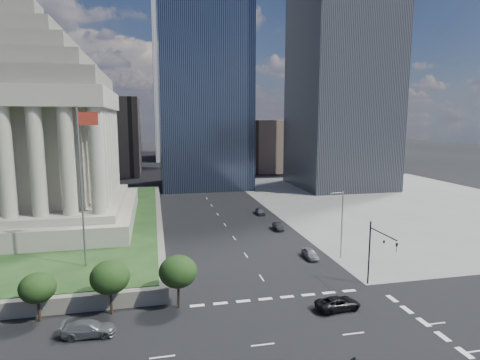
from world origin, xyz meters
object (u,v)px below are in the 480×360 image
object	(u,v)px
war_memorial	(28,113)
parked_sedan_mid	(278,227)
parked_sedan_near	(310,254)
street_lamp_north	(341,221)
flagpole	(82,179)
suv_grey	(89,329)
pickup_truck	(338,303)
parked_sedan_far	(260,211)
traffic_signal_ne	(378,248)

from	to	relation	value
war_memorial	parked_sedan_mid	xyz separation A→B (m)	(43.00, -6.58, -20.77)
parked_sedan_near	parked_sedan_mid	world-z (taller)	parked_sedan_near
street_lamp_north	war_memorial	bearing A→B (deg)	154.08
flagpole	street_lamp_north	bearing A→B (deg)	1.63
suv_grey	parked_sedan_mid	size ratio (longest dim) A/B	1.32
street_lamp_north	suv_grey	bearing A→B (deg)	-155.47
pickup_truck	parked_sedan_far	xyz separation A→B (m)	(3.24, 44.13, 0.02)
flagpole	parked_sedan_mid	distance (m)	37.55
parked_sedan_near	parked_sedan_mid	xyz separation A→B (m)	(0.00, 15.70, -0.07)
suv_grey	parked_sedan_near	distance (m)	32.71
parked_sedan_far	parked_sedan_near	bearing A→B (deg)	-86.73
suv_grey	parked_sedan_near	size ratio (longest dim) A/B	1.23
pickup_truck	street_lamp_north	bearing A→B (deg)	-32.16
war_memorial	parked_sedan_far	distance (m)	48.11
parked_sedan_mid	parked_sedan_far	distance (m)	12.64
parked_sedan_near	traffic_signal_ne	bearing A→B (deg)	-72.15
pickup_truck	suv_grey	xyz separation A→B (m)	(-25.42, 0.02, 0.04)
flagpole	pickup_truck	bearing A→B (deg)	-27.03
traffic_signal_ne	street_lamp_north	xyz separation A→B (m)	(0.83, 11.30, 0.41)
street_lamp_north	suv_grey	xyz separation A→B (m)	(-32.98, -15.05, -4.94)
traffic_signal_ne	parked_sedan_mid	world-z (taller)	traffic_signal_ne
war_memorial	suv_grey	xyz separation A→B (m)	(14.34, -38.05, -20.67)
traffic_signal_ne	parked_sedan_mid	distance (m)	28.33
traffic_signal_ne	street_lamp_north	world-z (taller)	street_lamp_north
flagpole	parked_sedan_mid	world-z (taller)	flagpole
street_lamp_north	parked_sedan_mid	bearing A→B (deg)	104.77
flagpole	street_lamp_north	distance (m)	35.95
war_memorial	flagpole	distance (m)	28.16
parked_sedan_far	pickup_truck	bearing A→B (deg)	-90.92
traffic_signal_ne	pickup_truck	distance (m)	8.97
street_lamp_north	pickup_truck	size ratio (longest dim) A/B	2.03
street_lamp_north	suv_grey	distance (m)	36.59
traffic_signal_ne	parked_sedan_near	world-z (taller)	traffic_signal_ne
traffic_signal_ne	suv_grey	distance (m)	32.69
flagpole	street_lamp_north	world-z (taller)	flagpole
traffic_signal_ne	suv_grey	size ratio (longest dim) A/B	1.60
parked_sedan_near	flagpole	bearing A→B (deg)	-175.18
street_lamp_north	traffic_signal_ne	bearing A→B (deg)	-94.19
parked_sedan_mid	parked_sedan_near	bearing A→B (deg)	-87.64
traffic_signal_ne	parked_sedan_far	bearing A→B (deg)	94.96
traffic_signal_ne	parked_sedan_mid	xyz separation A→B (m)	(-3.50, 27.73, -4.62)
pickup_truck	traffic_signal_ne	bearing A→B (deg)	-66.28
traffic_signal_ne	parked_sedan_mid	size ratio (longest dim) A/B	2.11
flagpole	suv_grey	bearing A→B (deg)	-81.21
parked_sedan_mid	parked_sedan_far	size ratio (longest dim) A/B	0.92
traffic_signal_ne	parked_sedan_far	size ratio (longest dim) A/B	1.95
war_memorial	parked_sedan_near	bearing A→B (deg)	-27.39
war_memorial	parked_sedan_mid	distance (m)	48.21
war_memorial	flagpole	bearing A→B (deg)	-63.11
parked_sedan_mid	suv_grey	bearing A→B (deg)	-129.96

